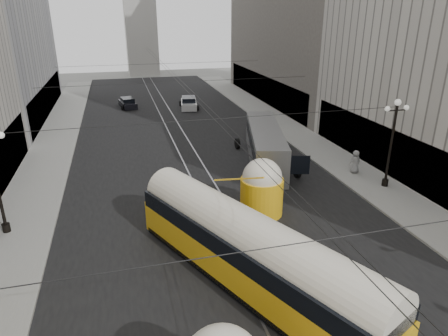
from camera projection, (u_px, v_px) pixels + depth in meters
road at (182, 142)px, 39.23m from camera, size 20.00×85.00×0.02m
sidewalk_left at (56, 141)px, 39.46m from camera, size 4.00×72.00×0.15m
sidewalk_right at (281, 124)px, 45.23m from camera, size 4.00×72.00×0.15m
rail_left at (174, 143)px, 39.05m from camera, size 0.12×85.00×0.04m
rail_right at (189, 142)px, 39.41m from camera, size 0.12×85.00×0.04m
lamppost_right_mid at (392, 139)px, 27.86m from camera, size 1.86×0.44×6.37m
catenary at (182, 84)px, 36.19m from camera, size 25.00×72.00×0.23m
streetcar at (249, 250)px, 18.29m from camera, size 8.67×15.69×3.73m
city_bus at (265, 143)px, 33.62m from camera, size 5.38×12.17×2.99m
sedan_white_far at (189, 103)px, 52.78m from camera, size 2.68×5.02×1.51m
sedan_dark_far at (128, 103)px, 53.22m from camera, size 2.40×4.38×1.31m
pedestrian_sidewalk_right at (355, 162)px, 31.20m from camera, size 0.90×0.55×1.83m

